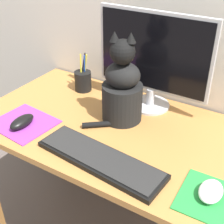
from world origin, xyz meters
The scene contains 9 objects.
desk centered at (0.00, 0.00, 0.63)m, with size 1.19×0.62×0.74m.
monitor centered at (0.01, 0.22, 0.96)m, with size 0.48×0.17×0.41m.
keyboard centered at (0.03, -0.20, 0.76)m, with size 0.47×0.17×0.02m.
mousepad_left centered at (-0.35, -0.17, 0.75)m, with size 0.25×0.22×0.00m.
mousepad_right centered at (0.41, -0.17, 0.75)m, with size 0.21×0.19×0.00m.
computer_mouse_left centered at (-0.34, -0.19, 0.77)m, with size 0.06×0.11×0.04m.
computer_mouse_right centered at (0.39, -0.17, 0.77)m, with size 0.07×0.10×0.04m.
cat centered at (-0.04, 0.06, 0.88)m, with size 0.20×0.25×0.36m.
pen_cup centered at (-0.32, 0.19, 0.79)m, with size 0.08×0.08×0.18m.
Camera 1 is at (0.48, -0.86, 1.43)m, focal length 50.00 mm.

